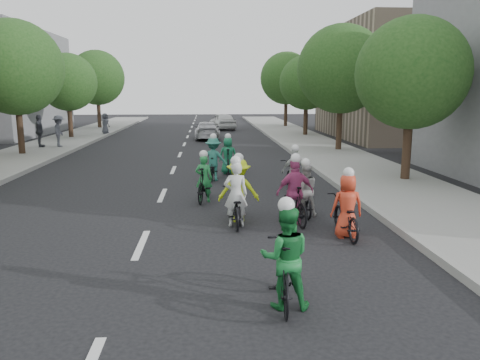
{
  "coord_description": "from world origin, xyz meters",
  "views": [
    {
      "loc": [
        1.5,
        -10.02,
        3.34
      ],
      "look_at": [
        2.35,
        2.25,
        1.0
      ],
      "focal_mm": 35.0,
      "sensor_mm": 36.0,
      "label": 1
    }
  ],
  "objects": [
    {
      "name": "cyclist_3",
      "position": [
        3.68,
        1.4,
        0.67
      ],
      "size": [
        1.05,
        1.76,
        1.83
      ],
      "rotation": [
        0.0,
        0.0,
        3.33
      ],
      "color": "black",
      "rests_on": "ground"
    },
    {
      "name": "spectator_1",
      "position": [
        -8.21,
        17.8,
        1.09
      ],
      "size": [
        0.69,
        1.17,
        1.87
      ],
      "primitive_type": "imported",
      "rotation": [
        0.0,
        0.0,
        1.79
      ],
      "color": "#454751",
      "rests_on": "sidewalk_left"
    },
    {
      "name": "cyclist_5",
      "position": [
        1.37,
        4.12,
        0.59
      ],
      "size": [
        0.83,
        1.85,
        1.59
      ],
      "rotation": [
        0.0,
        0.0,
        2.95
      ],
      "color": "black",
      "rests_on": "ground"
    },
    {
      "name": "cyclist_9",
      "position": [
        2.32,
        8.96,
        0.62
      ],
      "size": [
        0.75,
        1.77,
        1.66
      ],
      "rotation": [
        0.0,
        0.0,
        3.11
      ],
      "color": "black",
      "rests_on": "ground"
    },
    {
      "name": "ground",
      "position": [
        0.0,
        0.0,
        0.0
      ],
      "size": [
        120.0,
        120.0,
        0.0
      ],
      "primitive_type": "plane",
      "color": "black",
      "rests_on": "ground"
    },
    {
      "name": "tree_r_1",
      "position": [
        8.8,
        15.6,
        4.52
      ],
      "size": [
        4.8,
        4.8,
        6.93
      ],
      "color": "black",
      "rests_on": "ground"
    },
    {
      "name": "cyclist_2",
      "position": [
        2.28,
        1.81,
        0.66
      ],
      "size": [
        1.09,
        1.77,
        1.79
      ],
      "rotation": [
        0.0,
        0.0,
        3.1
      ],
      "color": "black",
      "rests_on": "ground"
    },
    {
      "name": "cyclist_1",
      "position": [
        2.67,
        -3.16,
        0.67
      ],
      "size": [
        0.84,
        1.82,
        1.77
      ],
      "rotation": [
        0.0,
        0.0,
        3.05
      ],
      "color": "black",
      "rests_on": "ground"
    },
    {
      "name": "tree_r_2",
      "position": [
        8.8,
        24.6,
        3.96
      ],
      "size": [
        4.0,
        4.0,
        5.97
      ],
      "color": "black",
      "rests_on": "ground"
    },
    {
      "name": "sidewalk_right",
      "position": [
        8.0,
        10.0,
        0.07
      ],
      "size": [
        4.0,
        80.0,
        0.15
      ],
      "primitive_type": "cube",
      "color": "gray",
      "rests_on": "ground"
    },
    {
      "name": "tree_l_5",
      "position": [
        -8.2,
        33.0,
        4.52
      ],
      "size": [
        4.8,
        4.8,
        6.93
      ],
      "color": "black",
      "rests_on": "ground"
    },
    {
      "name": "curb_left",
      "position": [
        -6.05,
        10.0,
        0.09
      ],
      "size": [
        0.18,
        80.0,
        0.18
      ],
      "primitive_type": "cube",
      "color": "#999993",
      "rests_on": "ground"
    },
    {
      "name": "tree_r_0",
      "position": [
        8.8,
        6.6,
        3.96
      ],
      "size": [
        4.0,
        4.0,
        5.97
      ],
      "color": "black",
      "rests_on": "ground"
    },
    {
      "name": "bldg_se",
      "position": [
        16.0,
        24.0,
        4.0
      ],
      "size": [
        10.0,
        14.0,
        8.0
      ],
      "primitive_type": "cube",
      "color": "gray",
      "rests_on": "ground"
    },
    {
      "name": "tree_l_4",
      "position": [
        -8.2,
        24.0,
        3.96
      ],
      "size": [
        4.0,
        4.0,
        5.97
      ],
      "color": "black",
      "rests_on": "ground"
    },
    {
      "name": "spectator_2",
      "position": [
        -6.3,
        26.46,
        0.93
      ],
      "size": [
        0.77,
        0.9,
        1.55
      ],
      "primitive_type": "imported",
      "rotation": [
        0.0,
        0.0,
        1.14
      ],
      "color": "#4D4F5A",
      "rests_on": "sidewalk_left"
    },
    {
      "name": "tree_l_3",
      "position": [
        -8.2,
        15.0,
        4.52
      ],
      "size": [
        4.8,
        4.8,
        6.93
      ],
      "color": "black",
      "rests_on": "ground"
    },
    {
      "name": "cyclist_6",
      "position": [
        4.11,
        2.25,
        0.56
      ],
      "size": [
        0.7,
        1.61,
        1.58
      ],
      "rotation": [
        0.0,
        0.0,
        3.15
      ],
      "color": "black",
      "rests_on": "ground"
    },
    {
      "name": "tree_r_3",
      "position": [
        8.8,
        33.6,
        4.52
      ],
      "size": [
        4.8,
        4.8,
        6.93
      ],
      "color": "black",
      "rests_on": "ground"
    },
    {
      "name": "cyclist_4",
      "position": [
        4.68,
        0.28,
        0.57
      ],
      "size": [
        0.74,
        1.8,
        1.65
      ],
      "rotation": [
        0.0,
        0.0,
        3.15
      ],
      "color": "black",
      "rests_on": "ground"
    },
    {
      "name": "cyclist_0",
      "position": [
        2.18,
        1.39,
        0.57
      ],
      "size": [
        0.63,
        1.79,
        1.78
      ],
      "rotation": [
        0.0,
        0.0,
        3.13
      ],
      "color": "black",
      "rests_on": "ground"
    },
    {
      "name": "cyclist_8",
      "position": [
        4.37,
        5.15,
        0.58
      ],
      "size": [
        0.89,
        2.02,
        1.63
      ],
      "rotation": [
        0.0,
        0.0,
        3.22
      ],
      "color": "black",
      "rests_on": "ground"
    },
    {
      "name": "cyclist_7",
      "position": [
        1.71,
        7.52,
        0.7
      ],
      "size": [
        1.16,
        1.57,
        1.79
      ],
      "rotation": [
        0.0,
        0.0,
        2.95
      ],
      "color": "black",
      "rests_on": "ground"
    },
    {
      "name": "spectator_0",
      "position": [
        -7.13,
        17.89,
        1.07
      ],
      "size": [
        0.81,
        1.26,
        1.84
      ],
      "primitive_type": "imported",
      "rotation": [
        0.0,
        0.0,
        1.68
      ],
      "color": "#545662",
      "rests_on": "sidewalk_left"
    },
    {
      "name": "curb_right",
      "position": [
        6.05,
        10.0,
        0.09
      ],
      "size": [
        0.18,
        80.0,
        0.18
      ],
      "primitive_type": "cube",
      "color": "#999993",
      "rests_on": "ground"
    },
    {
      "name": "follow_car_lead",
      "position": [
        1.46,
        23.13,
        0.62
      ],
      "size": [
        1.77,
        4.29,
        1.24
      ],
      "primitive_type": "imported",
      "rotation": [
        0.0,
        0.0,
        3.15
      ],
      "color": "#B1B1B6",
      "rests_on": "ground"
    },
    {
      "name": "follow_car_trail",
      "position": [
        2.83,
        31.75,
        0.73
      ],
      "size": [
        2.53,
        4.56,
        1.47
      ],
      "primitive_type": "imported",
      "rotation": [
        0.0,
        0.0,
        3.34
      ],
      "color": "white",
      "rests_on": "ground"
    }
  ]
}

